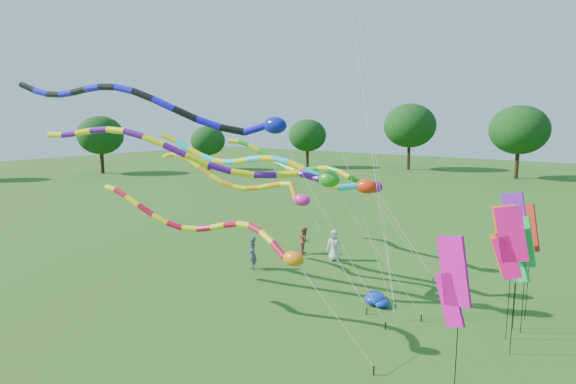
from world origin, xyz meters
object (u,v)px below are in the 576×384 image
Objects in this scene: tube_kite_red at (219,230)px; person_b at (252,253)px; person_a at (334,245)px; tube_kite_orange at (245,181)px; blue_nylon_heap at (380,297)px; person_c at (305,241)px.

tube_kite_red is 6.69× the size of person_b.
person_a is at bearing 92.32° from tube_kite_red.
tube_kite_orange is (-2.71, 4.55, 1.08)m from tube_kite_red.
blue_nylon_heap is at bearing 13.73° from tube_kite_orange.
person_b is at bearing 140.06° from person_c.
person_a is (-4.59, 3.99, 0.62)m from blue_nylon_heap.
person_c is (-0.20, 5.30, -4.02)m from tube_kite_orange.
person_c is at bearing 148.74° from person_a.
person_c reaches higher than blue_nylon_heap.
person_a reaches higher than blue_nylon_heap.
person_c is (-2.92, 9.85, -2.94)m from tube_kite_red.
person_b is at bearing -152.23° from person_a.
person_b reaches higher than person_c.
tube_kite_orange reaches higher than person_c.
person_c is (-2.04, 0.13, -0.09)m from person_a.
tube_kite_orange is at bearing 150.63° from person_c.
tube_kite_red is 7.66m from blue_nylon_heap.
tube_kite_orange reaches higher than person_b.
person_b is (-2.62, -3.80, 0.00)m from person_a.
person_a is (1.83, 5.17, -3.93)m from tube_kite_orange.
tube_kite_orange reaches higher than tube_kite_red.
person_c is at bearing 103.66° from tube_kite_red.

